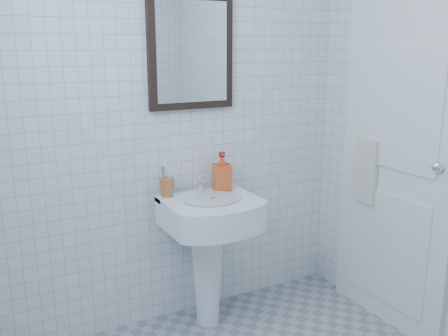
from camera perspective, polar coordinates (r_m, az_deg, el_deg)
wall_back at (r=2.78m, az=-6.33°, el=6.83°), size 2.20×0.02×2.50m
washbasin at (r=2.83m, az=-1.75°, el=-8.18°), size 0.51×0.37×0.78m
faucet at (r=2.81m, az=-2.64°, el=-2.01°), size 0.04×0.09×0.11m
toothbrush_cup at (r=2.76m, az=-6.53°, el=-2.20°), size 0.11×0.11×0.10m
soap_dispenser at (r=2.86m, az=-0.24°, el=-0.35°), size 0.12×0.12×0.22m
wall_mirror at (r=2.80m, az=-3.77°, el=13.08°), size 0.50×0.04×0.62m
bathroom_door at (r=2.91m, az=19.13°, el=1.46°), size 0.04×0.80×2.00m
towel_ring at (r=3.01m, az=16.41°, el=3.03°), size 0.01×0.18×0.18m
hand_towel at (r=3.04m, az=15.91°, el=-0.34°), size 0.03×0.16×0.38m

